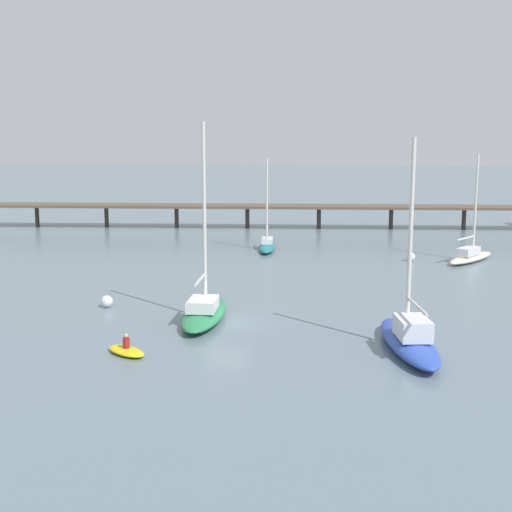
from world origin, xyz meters
TOP-DOWN VIEW (x-y plane):
  - ground_plane at (0.00, 0.00)m, footprint 400.00×400.00m
  - pier at (17.61, 43.72)m, footprint 79.94×9.70m
  - sailboat_green at (-1.48, 0.12)m, footprint 2.63×8.47m
  - sailboat_blue at (10.60, -4.60)m, footprint 3.66×9.38m
  - sailboat_cream at (18.59, 22.60)m, footprint 5.73×7.08m
  - sailboat_teal at (-0.30, 26.54)m, footprint 1.92×6.62m
  - dinghy_yellow at (-4.31, -6.93)m, footprint 2.83×2.52m
  - mooring_buoy_inner at (13.26, 22.19)m, footprint 0.82×0.82m
  - mooring_buoy_near at (-8.62, 2.67)m, footprint 0.80×0.80m

SIDE VIEW (x-z plane):
  - ground_plane at x=0.00m, z-range 0.00..0.00m
  - dinghy_yellow at x=-4.31m, z-range -0.36..0.78m
  - mooring_buoy_near at x=-8.62m, z-range 0.00..0.80m
  - mooring_buoy_inner at x=13.26m, z-range 0.00..0.82m
  - sailboat_teal at x=-0.30m, z-range -3.90..5.11m
  - sailboat_cream at x=18.59m, z-range -4.17..5.47m
  - sailboat_green at x=-1.48m, z-range -5.41..6.82m
  - sailboat_blue at x=10.60m, z-range -4.89..6.45m
  - pier at x=17.61m, z-range 0.24..7.26m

